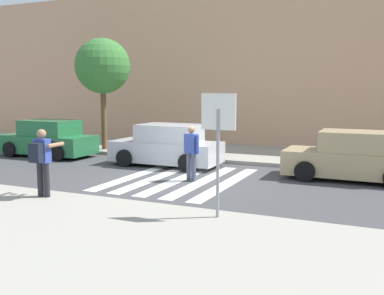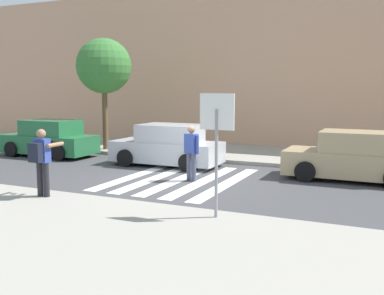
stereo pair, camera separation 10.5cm
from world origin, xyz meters
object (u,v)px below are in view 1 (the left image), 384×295
(pedestrian_crossing, at_px, (191,150))
(parked_car_green, at_px, (48,139))
(photographer_with_backpack, at_px, (42,157))
(parked_car_tan, at_px, (353,157))
(stop_sign, at_px, (218,128))
(street_tree_west, at_px, (102,67))
(parked_car_silver, at_px, (167,146))

(pedestrian_crossing, relative_size, parked_car_green, 0.42)
(pedestrian_crossing, bearing_deg, photographer_with_backpack, -120.76)
(pedestrian_crossing, bearing_deg, parked_car_tan, 25.71)
(photographer_with_backpack, bearing_deg, pedestrian_crossing, 59.24)
(stop_sign, bearing_deg, photographer_with_backpack, -178.29)
(stop_sign, distance_m, street_tree_west, 11.85)
(stop_sign, xyz_separation_m, street_tree_west, (-8.55, 8.02, 1.77))
(parked_car_silver, height_order, parked_car_tan, same)
(stop_sign, xyz_separation_m, parked_car_silver, (-4.33, 6.01, -1.34))
(photographer_with_backpack, distance_m, street_tree_west, 9.41)
(street_tree_west, bearing_deg, parked_car_silver, -25.46)
(stop_sign, bearing_deg, parked_car_green, 149.02)
(pedestrian_crossing, height_order, street_tree_west, street_tree_west)
(stop_sign, distance_m, parked_car_silver, 7.52)
(photographer_with_backpack, distance_m, parked_car_tan, 9.26)
(stop_sign, relative_size, parked_car_silver, 0.64)
(pedestrian_crossing, xyz_separation_m, street_tree_west, (-6.21, 4.21, 2.86))
(parked_car_silver, bearing_deg, stop_sign, -54.23)
(stop_sign, height_order, parked_car_silver, stop_sign)
(pedestrian_crossing, height_order, parked_car_tan, pedestrian_crossing)
(parked_car_green, height_order, parked_car_silver, same)
(parked_car_green, distance_m, parked_car_silver, 5.68)
(parked_car_silver, xyz_separation_m, street_tree_west, (-4.22, 2.01, 3.11))
(stop_sign, bearing_deg, parked_car_tan, 69.61)
(pedestrian_crossing, height_order, parked_car_green, pedestrian_crossing)
(pedestrian_crossing, xyz_separation_m, parked_car_silver, (-1.99, 2.20, -0.25))
(photographer_with_backpack, height_order, parked_car_green, photographer_with_backpack)
(stop_sign, xyz_separation_m, photographer_with_backpack, (-4.69, -0.14, -0.89))
(parked_car_silver, distance_m, parked_car_tan, 6.56)
(pedestrian_crossing, xyz_separation_m, parked_car_green, (-7.67, 2.20, -0.25))
(parked_car_green, bearing_deg, pedestrian_crossing, -16.01)
(parked_car_tan, bearing_deg, photographer_with_backpack, -138.38)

